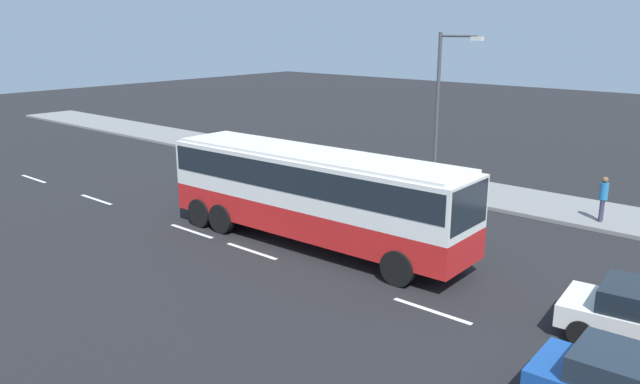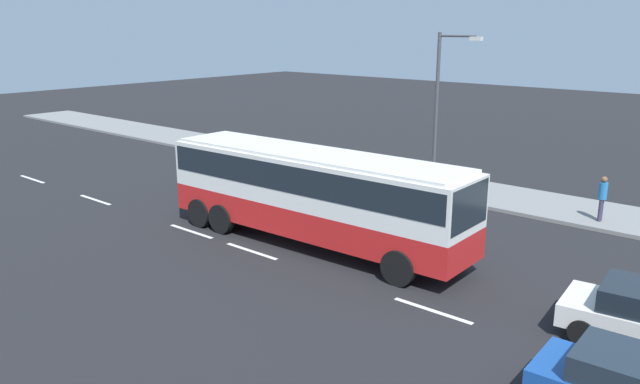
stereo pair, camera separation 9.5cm
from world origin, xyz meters
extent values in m
plane|color=black|center=(0.00, 0.00, 0.00)|extent=(120.00, 120.00, 0.00)
cube|color=gray|center=(0.00, 9.02, 0.07)|extent=(80.00, 4.00, 0.15)
cube|color=white|center=(-17.90, -2.81, 0.00)|extent=(2.40, 0.16, 0.01)
cube|color=white|center=(-11.99, -2.81, 0.00)|extent=(2.40, 0.16, 0.01)
cube|color=white|center=(-5.27, -2.81, 0.00)|extent=(2.40, 0.16, 0.01)
cube|color=white|center=(-2.01, -2.81, 0.00)|extent=(2.40, 0.16, 0.01)
cube|color=white|center=(5.08, -2.81, 0.00)|extent=(2.40, 0.16, 0.01)
cube|color=red|center=(-0.86, -0.91, 1.05)|extent=(11.73, 2.75, 1.00)
cube|color=white|center=(-0.86, -0.91, 2.37)|extent=(11.73, 2.75, 1.65)
cube|color=black|center=(-0.86, -0.91, 2.59)|extent=(11.50, 2.78, 0.91)
cube|color=black|center=(4.92, -0.76, 2.45)|extent=(0.18, 2.26, 1.32)
cube|color=white|center=(-0.86, -0.91, 3.25)|extent=(11.26, 2.60, 0.12)
cylinder|color=black|center=(3.34, 0.38, 0.55)|extent=(1.11, 0.33, 1.10)
cylinder|color=black|center=(3.41, -1.97, 0.55)|extent=(1.11, 0.33, 1.10)
cylinder|color=black|center=(-4.32, 0.18, 0.55)|extent=(1.11, 0.33, 1.10)
cylinder|color=black|center=(-4.26, -2.17, 0.55)|extent=(1.11, 0.33, 1.10)
cylinder|color=black|center=(-5.52, 0.15, 0.55)|extent=(1.11, 0.33, 1.10)
cylinder|color=black|center=(-5.46, -2.20, 0.55)|extent=(1.11, 0.33, 1.10)
cylinder|color=black|center=(8.56, -0.33, 0.32)|extent=(0.66, 0.27, 0.64)
cylinder|color=black|center=(8.75, -2.09, 0.32)|extent=(0.66, 0.27, 0.64)
cube|color=black|center=(-8.40, 2.20, 0.61)|extent=(4.56, 2.11, 0.58)
cube|color=black|center=(-8.55, 2.21, 1.15)|extent=(2.55, 1.85, 0.49)
cylinder|color=black|center=(-6.77, 3.01, 0.32)|extent=(0.65, 0.23, 0.64)
cylinder|color=black|center=(-6.87, 1.22, 0.32)|extent=(0.65, 0.23, 0.64)
cylinder|color=black|center=(-9.93, 3.18, 0.32)|extent=(0.65, 0.23, 0.64)
cylinder|color=black|center=(-10.03, 1.39, 0.32)|extent=(0.65, 0.23, 0.64)
cube|color=#1E2833|center=(10.57, -4.74, 1.21)|extent=(2.28, 1.67, 0.52)
cylinder|color=black|center=(9.34, -3.97, 0.32)|extent=(0.65, 0.23, 0.64)
cylinder|color=#38334C|center=(6.11, 7.91, 0.59)|extent=(0.14, 0.14, 0.87)
cylinder|color=#38334C|center=(6.11, 8.07, 0.59)|extent=(0.14, 0.14, 0.87)
cylinder|color=#2672B2|center=(6.11, 7.99, 1.35)|extent=(0.32, 0.32, 0.65)
sphere|color=brown|center=(6.11, 7.99, 1.80)|extent=(0.24, 0.24, 0.24)
cylinder|color=#47474C|center=(-1.06, 7.57, 3.67)|extent=(0.16, 0.16, 7.04)
cylinder|color=#47474C|center=(-0.20, 7.57, 7.04)|extent=(1.70, 0.10, 0.10)
cube|color=silver|center=(0.65, 7.57, 6.94)|extent=(0.50, 0.24, 0.16)
camera|label=1|loc=(12.86, -16.52, 7.49)|focal=35.02mm
camera|label=2|loc=(12.78, -16.58, 7.49)|focal=35.02mm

